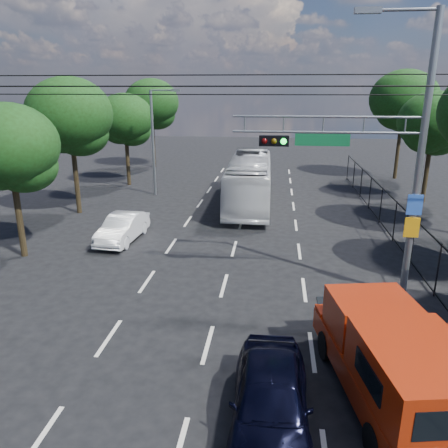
# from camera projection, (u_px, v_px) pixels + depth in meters

# --- Properties ---
(lane_markings) EXTENTS (6.12, 38.00, 0.01)m
(lane_markings) POSITION_uv_depth(u_px,v_px,m) (238.00, 235.00, 22.21)
(lane_markings) COLOR beige
(lane_markings) RESTS_ON ground
(signal_mast) EXTENTS (6.43, 0.39, 9.50)m
(signal_mast) POSITION_uv_depth(u_px,v_px,m) (383.00, 149.00, 14.36)
(signal_mast) COLOR slate
(signal_mast) RESTS_ON ground
(streetlight_left) EXTENTS (2.09, 0.22, 7.08)m
(streetlight_left) POSITION_uv_depth(u_px,v_px,m) (155.00, 138.00, 29.33)
(streetlight_left) COLOR slate
(streetlight_left) RESTS_ON ground
(utility_wires) EXTENTS (22.00, 5.04, 0.74)m
(utility_wires) POSITION_uv_depth(u_px,v_px,m) (227.00, 85.00, 15.16)
(utility_wires) COLOR black
(utility_wires) RESTS_ON ground
(fence_right) EXTENTS (0.06, 34.03, 2.00)m
(fence_right) POSITION_uv_depth(u_px,v_px,m) (405.00, 232.00, 19.32)
(fence_right) COLOR black
(fence_right) RESTS_ON ground
(tree_right_d) EXTENTS (4.32, 4.32, 7.02)m
(tree_right_d) POSITION_uv_depth(u_px,v_px,m) (433.00, 127.00, 27.08)
(tree_right_d) COLOR black
(tree_right_d) RESTS_ON ground
(tree_right_e) EXTENTS (5.28, 5.28, 8.58)m
(tree_right_e) POSITION_uv_depth(u_px,v_px,m) (403.00, 104.00, 34.32)
(tree_right_e) COLOR black
(tree_right_e) RESTS_ON ground
(tree_left_b) EXTENTS (4.08, 4.08, 6.63)m
(tree_left_b) POSITION_uv_depth(u_px,v_px,m) (11.00, 153.00, 18.11)
(tree_left_b) COLOR black
(tree_left_b) RESTS_ON ground
(tree_left_c) EXTENTS (4.80, 4.80, 7.80)m
(tree_left_c) POSITION_uv_depth(u_px,v_px,m) (71.00, 120.00, 24.57)
(tree_left_c) COLOR black
(tree_left_c) RESTS_ON ground
(tree_left_d) EXTENTS (4.20, 4.20, 6.83)m
(tree_left_d) POSITION_uv_depth(u_px,v_px,m) (126.00, 122.00, 32.31)
(tree_left_d) COLOR black
(tree_left_d) RESTS_ON ground
(tree_left_e) EXTENTS (4.92, 4.92, 7.99)m
(tree_left_e) POSITION_uv_depth(u_px,v_px,m) (152.00, 106.00, 39.67)
(tree_left_e) COLOR black
(tree_left_e) RESTS_ON ground
(red_pickup) EXTENTS (3.09, 6.10, 2.17)m
(red_pickup) POSITION_uv_depth(u_px,v_px,m) (392.00, 360.00, 10.06)
(red_pickup) COLOR black
(red_pickup) RESTS_ON ground
(navy_hatchback) EXTENTS (1.76, 4.29, 1.45)m
(navy_hatchback) POSITION_uv_depth(u_px,v_px,m) (271.00, 399.00, 9.42)
(navy_hatchback) COLOR black
(navy_hatchback) RESTS_ON ground
(white_bus) EXTENTS (2.77, 11.01, 3.05)m
(white_bus) POSITION_uv_depth(u_px,v_px,m) (250.00, 181.00, 27.63)
(white_bus) COLOR silver
(white_bus) RESTS_ON ground
(white_van) EXTENTS (1.64, 4.03, 1.30)m
(white_van) POSITION_uv_depth(u_px,v_px,m) (123.00, 228.00, 21.19)
(white_van) COLOR white
(white_van) RESTS_ON ground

